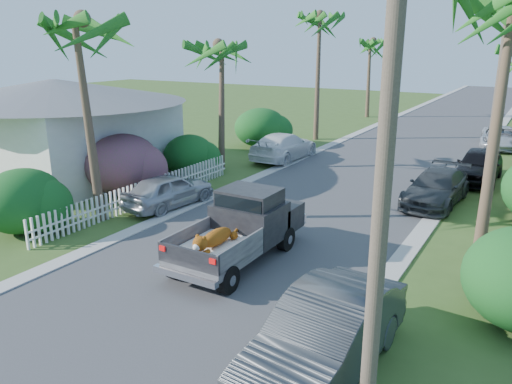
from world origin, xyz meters
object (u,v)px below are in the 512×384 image
Objects in this scene: pickup_truck at (245,225)px; parked_car_rf at (479,166)px; parked_car_rm at (436,188)px; utility_pole_b at (498,87)px; palm_l_b at (220,45)px; palm_l_a at (79,21)px; palm_l_d at (371,41)px; parked_car_rn at (324,337)px; utility_pole_a at (385,162)px; parked_car_ln at (169,191)px; parked_car_rd at (500,138)px; palm_l_c at (320,16)px; parked_car_lf at (284,147)px; house_left at (59,131)px.

parked_car_rf is (4.87, 12.86, -0.25)m from pickup_truck.
parked_car_rm is 4.55m from utility_pole_b.
utility_pole_b reaches higher than palm_l_b.
palm_l_a is at bearing -86.19° from palm_l_b.
utility_pole_b is at bearing -60.05° from palm_l_d.
utility_pole_b is (0.62, -2.91, 3.84)m from parked_car_rf.
parked_car_rm is at bearing 65.00° from pickup_truck.
palm_l_b is (-11.19, 12.93, 5.35)m from parked_car_rn.
utility_pole_a is (12.40, -14.00, -1.55)m from palm_l_b.
palm_l_a is at bearing -179.56° from pickup_truck.
parked_car_ln is (-8.99, -5.77, 0.00)m from parked_car_rm.
parked_car_ln is 29.02m from palm_l_d.
utility_pole_a reaches higher than pickup_truck.
parked_car_rd is at bearing -37.88° from palm_l_d.
palm_l_c reaches higher than utility_pole_b.
palm_l_d is 0.86× the size of utility_pole_a.
parked_car_rf is at bearing 91.03° from parked_car_rn.
parked_car_rn is 37.02m from palm_l_d.
parked_car_ln is 0.77× the size of parked_car_lf.
utility_pole_b is (12.10, -21.00, -1.84)m from palm_l_d.
parked_car_lf is 0.57× the size of house_left.
utility_pole_b is (12.40, 1.00, -1.55)m from palm_l_b.
parked_car_rm is 14.02m from utility_pole_a.
parked_car_rd is 0.63× the size of palm_l_b.
utility_pole_b is (0.00, 15.00, 0.00)m from utility_pole_a.
parked_car_rn is at bearing -65.63° from palm_l_c.
parked_car_rf is 0.49× the size of palm_l_c.
parked_car_rm is at bearing -101.83° from parked_car_rf.
parked_car_rf is at bearing 49.11° from palm_l_a.
parked_car_lf is 9.81m from palm_l_c.
house_left is at bearing 149.53° from palm_l_a.
house_left reaches higher than parked_car_rm.
palm_l_c is at bearing -169.59° from parked_car_rd.
palm_l_d reaches higher than parked_car_lf.
palm_l_c is at bearing 89.40° from palm_l_a.
parked_car_ln is 13.51m from utility_pole_b.
palm_l_a is 0.89× the size of palm_l_c.
house_left is at bearing 154.18° from utility_pole_a.
parked_car_rf is 9.15m from parked_car_rd.
palm_l_a is (-1.20, -2.60, 6.26)m from parked_car_ln.
palm_l_a reaches higher than pickup_truck.
utility_pole_b is (10.60, 7.40, 3.93)m from parked_car_ln.
parked_car_lf reaches higher than parked_car_ln.
pickup_truck is 0.69× the size of palm_l_b.
parked_car_rn is 4.13m from utility_pole_a.
palm_l_d is at bearing 137.01° from parked_car_rd.
parked_car_rm is 0.51× the size of utility_pole_b.
palm_l_a is (-11.20, -22.05, 6.28)m from parked_car_rd.
palm_l_b is 0.96× the size of palm_l_d.
house_left is (-13.11, 3.95, 1.11)m from pickup_truck.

